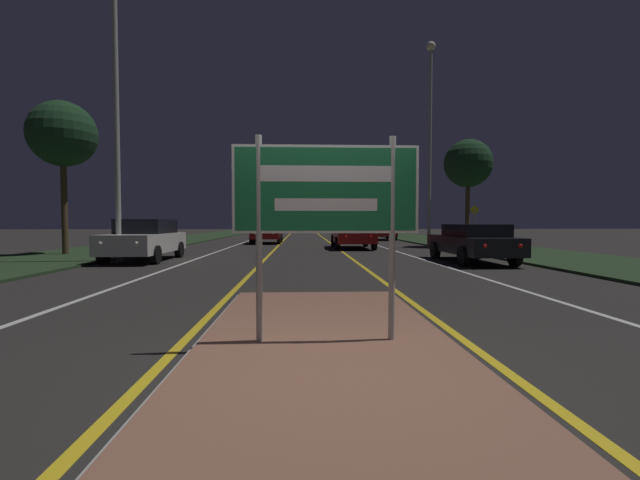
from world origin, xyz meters
The scene contains 21 objects.
ground_plane centered at (0.00, 0.00, 0.00)m, with size 160.00×160.00×0.00m, color #282623.
median_island centered at (0.00, 0.54, 0.04)m, with size 2.87×6.50×0.10m.
verge_left centered at (-9.50, 20.00, 0.04)m, with size 5.00×100.00×0.08m.
verge_right centered at (9.50, 20.00, 0.04)m, with size 5.00×100.00×0.08m.
centre_line_yellow_left centered at (-1.63, 25.00, 0.00)m, with size 0.12×70.00×0.01m.
centre_line_yellow_right centered at (1.63, 25.00, 0.00)m, with size 0.12×70.00×0.01m.
lane_line_white_left centered at (-4.20, 25.00, 0.00)m, with size 0.12×70.00×0.01m.
lane_line_white_right centered at (4.20, 25.00, 0.00)m, with size 0.12×70.00×0.01m.
edge_line_white_left centered at (-7.20, 25.00, 0.00)m, with size 0.10×70.00×0.01m.
edge_line_white_right centered at (7.20, 25.00, 0.00)m, with size 0.10×70.00×0.01m.
highway_sign centered at (0.00, 0.53, 1.64)m, with size 1.99×0.07×2.20m.
streetlight_left_near centered at (-6.42, 10.59, 6.68)m, with size 0.62×0.62×9.62m.
streetlight_right_near centered at (6.62, 18.77, 6.71)m, with size 0.49×0.49×10.97m.
car_receding_0 centered at (5.59, 10.35, 0.71)m, with size 1.84×4.64×1.31m.
car_receding_1 centered at (2.40, 18.23, 0.74)m, with size 2.03×4.67×1.37m.
car_receding_2 centered at (5.79, 28.69, 0.79)m, with size 1.98×4.43×1.51m.
car_approaching_0 centered at (-5.88, 11.54, 0.77)m, with size 1.90×4.43×1.48m.
car_approaching_1 centered at (-2.52, 23.86, 0.77)m, with size 1.91×4.19×1.46m.
warning_sign centered at (10.14, 21.25, 1.48)m, with size 0.60×0.06×2.32m.
roadside_palm_left centered at (-9.94, 13.84, 4.91)m, with size 2.63×2.63×6.18m.
roadside_palm_right centered at (8.95, 19.36, 4.60)m, with size 2.63×2.63×5.87m.
Camera 1 is at (-0.26, -4.05, 1.38)m, focal length 24.00 mm.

